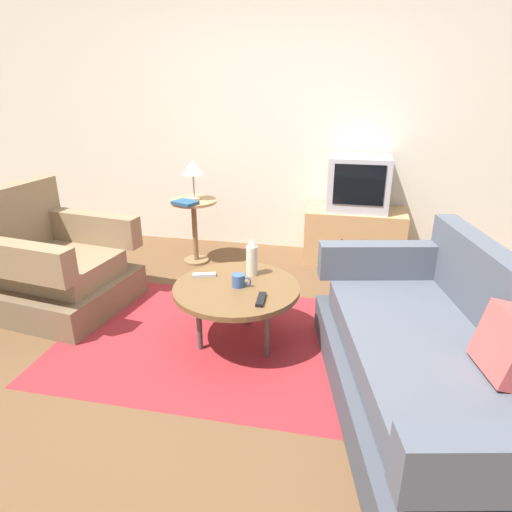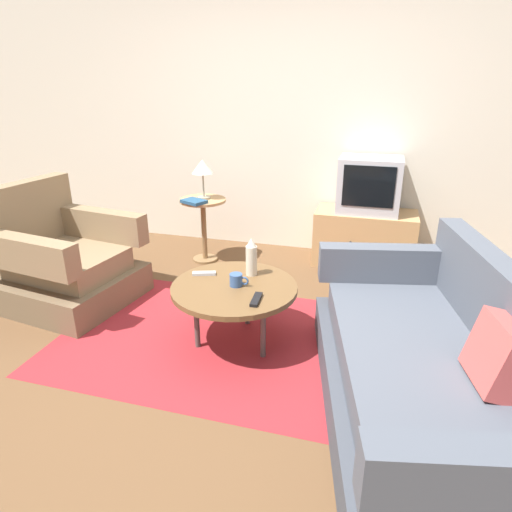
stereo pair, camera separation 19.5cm
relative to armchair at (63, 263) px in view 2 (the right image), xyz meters
name	(u,v)px [view 2 (the right image)]	position (x,y,z in m)	size (l,w,h in m)	color
ground_plane	(211,355)	(1.43, -0.44, -0.32)	(16.00, 16.00, 0.00)	brown
back_wall	(286,116)	(1.43, 1.76, 1.03)	(9.00, 0.12, 2.70)	beige
area_rug	(235,341)	(1.53, -0.24, -0.32)	(2.45, 1.53, 0.00)	maroon
armchair	(63,263)	(0.00, 0.00, 0.00)	(1.05, 1.02, 0.94)	brown
couch	(430,376)	(2.73, -0.69, -0.03)	(1.29, 2.03, 0.85)	#3E424B
coffee_table	(234,290)	(1.53, -0.24, 0.08)	(0.84, 0.84, 0.43)	brown
side_table	(203,217)	(0.78, 1.09, 0.13)	(0.44, 0.44, 0.63)	tan
tv_stand	(364,238)	(2.29, 1.44, -0.06)	(0.94, 0.47, 0.52)	tan
television	(369,185)	(2.29, 1.45, 0.46)	(0.56, 0.43, 0.51)	#B7B7BC
table_lamp	(203,168)	(0.78, 1.11, 0.60)	(0.20, 0.20, 0.37)	#9E937A
vase	(251,257)	(1.59, -0.04, 0.24)	(0.08, 0.08, 0.27)	beige
mug	(237,280)	(1.55, -0.24, 0.15)	(0.13, 0.08, 0.08)	#335184
tv_remote_dark	(256,299)	(1.73, -0.41, 0.12)	(0.06, 0.18, 0.02)	black
tv_remote_silver	(204,273)	(1.28, -0.13, 0.12)	(0.17, 0.09, 0.02)	#B2B2B7
book	(194,201)	(0.76, 0.93, 0.33)	(0.26, 0.23, 0.03)	navy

